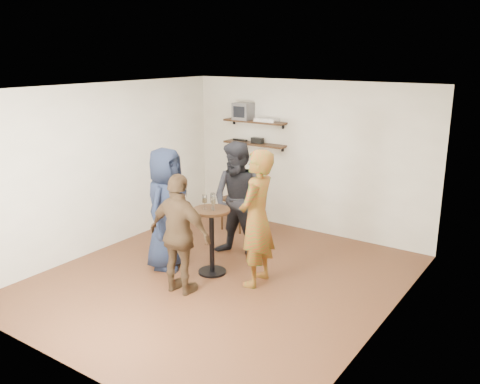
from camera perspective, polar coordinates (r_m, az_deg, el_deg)
name	(u,v)px	position (r m, az deg, el deg)	size (l,w,h in m)	color
room	(220,189)	(6.70, -2.23, 0.38)	(4.58, 5.08, 2.68)	#452216
shelf_upper	(255,122)	(9.07, 1.65, 7.92)	(1.20, 0.25, 0.04)	black
shelf_lower	(254,144)	(9.13, 1.63, 5.43)	(1.20, 0.25, 0.04)	black
crt_monitor	(244,111)	(9.18, 0.41, 9.06)	(0.32, 0.30, 0.30)	#59595B
dvd_deck	(267,120)	(8.93, 3.04, 8.09)	(0.40, 0.24, 0.06)	silver
radio	(257,140)	(9.09, 1.96, 5.81)	(0.22, 0.10, 0.10)	black
power_strip	(240,140)	(9.36, 0.00, 5.88)	(0.30, 0.05, 0.03)	black
side_table	(237,203)	(8.93, -0.34, -1.20)	(0.55, 0.55, 0.58)	black
vase_lilies	(237,180)	(8.82, -0.36, 1.37)	(0.20, 0.20, 1.01)	silver
drinks_table	(212,232)	(7.12, -3.21, -4.54)	(0.52, 0.52, 0.95)	black
wine_glass_fl	(205,199)	(6.98, -4.00, -0.84)	(0.07, 0.07, 0.20)	silver
wine_glass_fr	(213,202)	(6.91, -3.01, -1.10)	(0.06, 0.06, 0.19)	silver
wine_glass_bl	(213,198)	(7.02, -3.07, -0.68)	(0.07, 0.07, 0.21)	silver
wine_glass_br	(213,199)	(6.97, -3.08, -0.81)	(0.07, 0.07, 0.21)	silver
person_plaid	(257,218)	(6.70, 1.90, -2.98)	(0.67, 0.44, 1.85)	#A12212
person_dark	(239,201)	(7.58, -0.15, -1.03)	(0.87, 0.67, 1.78)	black
person_navy	(166,209)	(7.32, -8.29, -1.85)	(0.86, 0.56, 1.77)	#151C30
person_brown	(180,235)	(6.53, -6.77, -4.78)	(0.93, 0.39, 1.59)	#402D1B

